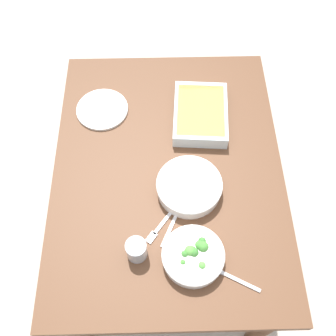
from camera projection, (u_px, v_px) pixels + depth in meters
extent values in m
plane|color=#B2A899|center=(168.00, 234.00, 2.18)|extent=(6.00, 6.00, 0.00)
cube|color=brown|center=(168.00, 171.00, 1.56)|extent=(1.20, 0.90, 0.04)
cylinder|color=brown|center=(95.00, 120.00, 2.15)|extent=(0.06, 0.06, 0.70)
cylinder|color=brown|center=(76.00, 331.00, 1.61)|extent=(0.06, 0.06, 0.70)
cylinder|color=brown|center=(237.00, 117.00, 2.15)|extent=(0.06, 0.06, 0.70)
cylinder|color=brown|center=(266.00, 327.00, 1.62)|extent=(0.06, 0.06, 0.70)
cylinder|color=white|center=(189.00, 187.00, 1.47)|extent=(0.24, 0.24, 0.05)
torus|color=white|center=(189.00, 184.00, 1.45)|extent=(0.25, 0.25, 0.01)
cylinder|color=#B2844C|center=(189.00, 187.00, 1.47)|extent=(0.20, 0.20, 0.03)
sphere|color=#C66633|center=(190.00, 186.00, 1.45)|extent=(0.02, 0.02, 0.02)
sphere|color=#C66633|center=(202.00, 180.00, 1.46)|extent=(0.01, 0.01, 0.01)
sphere|color=#B2844C|center=(195.00, 195.00, 1.43)|extent=(0.01, 0.01, 0.01)
cylinder|color=white|center=(193.00, 256.00, 1.34)|extent=(0.21, 0.21, 0.05)
torus|color=white|center=(193.00, 255.00, 1.32)|extent=(0.22, 0.22, 0.01)
cylinder|color=#8CB272|center=(193.00, 256.00, 1.34)|extent=(0.17, 0.17, 0.02)
sphere|color=#478C38|center=(192.00, 250.00, 1.33)|extent=(0.03, 0.03, 0.03)
sphere|color=#3D7A33|center=(195.00, 255.00, 1.32)|extent=(0.02, 0.02, 0.02)
sphere|color=#3D7A33|center=(194.00, 252.00, 1.32)|extent=(0.03, 0.03, 0.03)
sphere|color=#478C38|center=(200.00, 245.00, 1.34)|extent=(0.03, 0.03, 0.03)
sphere|color=#3D7A33|center=(202.00, 241.00, 1.34)|extent=(0.03, 0.03, 0.03)
sphere|color=#569E42|center=(202.00, 266.00, 1.30)|extent=(0.03, 0.03, 0.03)
sphere|color=#569E42|center=(190.00, 251.00, 1.33)|extent=(0.04, 0.04, 0.04)
sphere|color=#3D7A33|center=(185.00, 254.00, 1.32)|extent=(0.03, 0.03, 0.03)
sphere|color=#478C38|center=(203.00, 247.00, 1.33)|extent=(0.04, 0.04, 0.04)
sphere|color=#478C38|center=(183.00, 263.00, 1.31)|extent=(0.02, 0.02, 0.02)
cube|color=silver|center=(200.00, 114.00, 1.64)|extent=(0.31, 0.24, 0.06)
cube|color=#DBAD56|center=(201.00, 112.00, 1.63)|extent=(0.28, 0.21, 0.04)
cylinder|color=#B2BCC6|center=(137.00, 250.00, 1.33)|extent=(0.07, 0.07, 0.08)
cylinder|color=black|center=(137.00, 251.00, 1.34)|extent=(0.06, 0.06, 0.05)
cylinder|color=silver|center=(102.00, 109.00, 1.68)|extent=(0.22, 0.22, 0.01)
cube|color=silver|center=(171.00, 230.00, 1.41)|extent=(0.13, 0.07, 0.01)
ellipsoid|color=silver|center=(180.00, 210.00, 1.45)|extent=(0.05, 0.04, 0.01)
cube|color=silver|center=(241.00, 282.00, 1.32)|extent=(0.08, 0.13, 0.01)
ellipsoid|color=silver|center=(218.00, 270.00, 1.34)|extent=(0.04, 0.05, 0.01)
cube|color=silver|center=(166.00, 220.00, 1.43)|extent=(0.12, 0.09, 0.01)
cube|color=silver|center=(151.00, 237.00, 1.40)|extent=(0.05, 0.05, 0.01)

